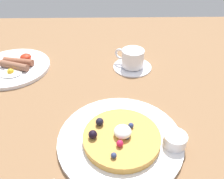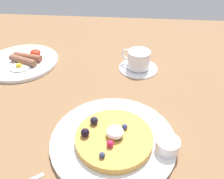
% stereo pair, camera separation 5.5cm
% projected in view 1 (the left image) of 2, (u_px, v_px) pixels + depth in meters
% --- Properties ---
extents(ground_plane, '(1.80, 1.32, 0.03)m').
position_uv_depth(ground_plane, '(94.00, 104.00, 0.66)').
color(ground_plane, brown).
extents(pancake_plate, '(0.29, 0.29, 0.01)m').
position_uv_depth(pancake_plate, '(120.00, 139.00, 0.53)').
color(pancake_plate, white).
rests_on(pancake_plate, ground_plane).
extents(pancake_with_berries, '(0.17, 0.17, 0.04)m').
position_uv_depth(pancake_with_berries, '(121.00, 137.00, 0.51)').
color(pancake_with_berries, gold).
rests_on(pancake_with_berries, pancake_plate).
extents(syrup_ramekin, '(0.05, 0.05, 0.03)m').
position_uv_depth(syrup_ramekin, '(175.00, 140.00, 0.50)').
color(syrup_ramekin, white).
rests_on(syrup_ramekin, pancake_plate).
extents(breakfast_plate, '(0.25, 0.25, 0.01)m').
position_uv_depth(breakfast_plate, '(12.00, 67.00, 0.78)').
color(breakfast_plate, white).
rests_on(breakfast_plate, ground_plane).
extents(fried_breakfast, '(0.11, 0.14, 0.03)m').
position_uv_depth(fried_breakfast, '(17.00, 64.00, 0.77)').
color(fried_breakfast, brown).
rests_on(fried_breakfast, breakfast_plate).
extents(coffee_saucer, '(0.13, 0.13, 0.01)m').
position_uv_depth(coffee_saucer, '(132.00, 66.00, 0.79)').
color(coffee_saucer, white).
rests_on(coffee_saucer, ground_plane).
extents(coffee_cup, '(0.10, 0.07, 0.06)m').
position_uv_depth(coffee_cup, '(132.00, 58.00, 0.77)').
color(coffee_cup, white).
rests_on(coffee_cup, coffee_saucer).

